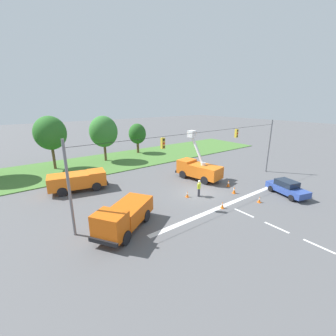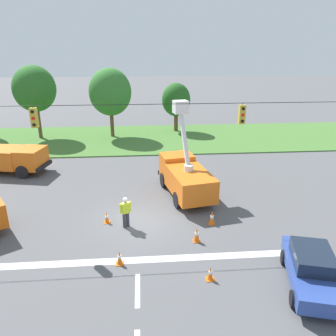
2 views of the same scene
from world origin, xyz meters
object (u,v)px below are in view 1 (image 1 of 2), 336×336
tree_centre (104,132)px  traffic_cone_near_bucket (234,190)px  utility_truck_support_near (124,216)px  traffic_cone_mid_right (187,194)px  tree_east (137,134)px  road_worker (199,187)px  sedan_blue (287,188)px  traffic_cone_foreground_left (259,200)px  traffic_cone_lane_edge_a (222,205)px  utility_truck_support_far (78,180)px  traffic_cone_foreground_right (228,183)px  utility_truck_bucket_lift (198,169)px  tree_west (50,133)px

tree_centre → traffic_cone_near_bucket: (5.83, -21.29, -4.46)m
utility_truck_support_near → traffic_cone_mid_right: (8.02, 1.71, -0.88)m
tree_east → traffic_cone_mid_right: bearing=-106.2°
road_worker → traffic_cone_mid_right: 1.40m
utility_truck_support_near → sedan_blue: (16.84, -4.15, -0.40)m
road_worker → traffic_cone_foreground_left: 6.00m
tree_east → traffic_cone_mid_right: 22.05m
traffic_cone_lane_edge_a → utility_truck_support_far: bearing=126.8°
traffic_cone_foreground_right → traffic_cone_lane_edge_a: traffic_cone_foreground_right is taller
road_worker → tree_east: bearing=77.0°
utility_truck_support_near → road_worker: 9.19m
utility_truck_support_far → sedan_blue: (17.28, -14.55, -0.41)m
utility_truck_bucket_lift → traffic_cone_mid_right: size_ratio=9.49×
traffic_cone_foreground_left → traffic_cone_foreground_right: 4.71m
road_worker → utility_truck_support_near: bearing=-172.7°
tree_west → sedan_blue: bearing=-54.6°
traffic_cone_mid_right → traffic_cone_near_bucket: bearing=-26.0°
traffic_cone_foreground_left → traffic_cone_mid_right: (-4.80, 5.22, 0.01)m
traffic_cone_mid_right → traffic_cone_near_bucket: 5.23m
traffic_cone_foreground_left → utility_truck_bucket_lift: bearing=89.8°
utility_truck_bucket_lift → traffic_cone_lane_edge_a: utility_truck_bucket_lift is taller
traffic_cone_near_bucket → utility_truck_support_far: bearing=140.2°
traffic_cone_near_bucket → traffic_cone_foreground_left: bearing=-88.1°
tree_west → traffic_cone_mid_right: (8.82, -18.98, -4.96)m
traffic_cone_lane_edge_a → utility_truck_bucket_lift: bearing=61.7°
traffic_cone_foreground_left → traffic_cone_foreground_right: (1.03, 4.59, 0.09)m
tree_west → traffic_cone_mid_right: tree_west is taller
utility_truck_support_far → traffic_cone_foreground_right: 17.08m
tree_east → utility_truck_bucket_lift: 17.70m
tree_centre → traffic_cone_foreground_right: size_ratio=9.35×
traffic_cone_foreground_right → traffic_cone_lane_edge_a: 5.87m
tree_west → traffic_cone_near_bucket: size_ratio=9.70×
tree_centre → traffic_cone_mid_right: tree_centre is taller
tree_east → tree_west: bearing=-172.5°
tree_east → road_worker: (-4.98, -21.48, -2.67)m
road_worker → traffic_cone_near_bucket: 4.05m
road_worker → traffic_cone_near_bucket: bearing=-25.8°
utility_truck_support_far → traffic_cone_near_bucket: utility_truck_support_far is taller
utility_truck_support_far → traffic_cone_near_bucket: 17.16m
tree_west → tree_centre: 7.71m
utility_truck_support_near → road_worker: utility_truck_support_near is taller
tree_centre → traffic_cone_lane_edge_a: bearing=-84.9°
sedan_blue → traffic_cone_mid_right: size_ratio=7.12×
utility_truck_support_near → road_worker: (9.12, 1.16, -0.19)m
utility_truck_support_near → sedan_blue: 17.35m
tree_centre → traffic_cone_mid_right: 19.57m
traffic_cone_mid_right → road_worker: bearing=-26.5°
utility_truck_bucket_lift → sedan_blue: utility_truck_bucket_lift is taller
tree_centre → utility_truck_support_near: bearing=-108.4°
utility_truck_support_far → traffic_cone_near_bucket: bearing=-39.8°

